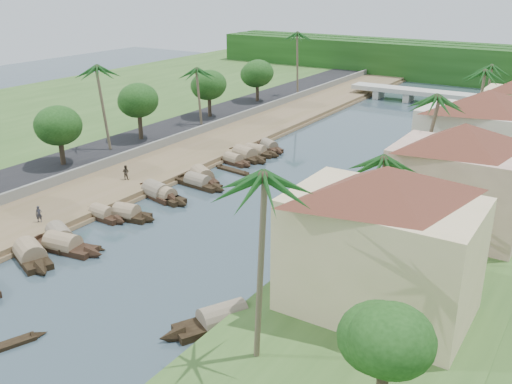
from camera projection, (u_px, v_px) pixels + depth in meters
The scene contains 45 objects.
ground at pixel (179, 247), 50.39m from camera, with size 220.00×220.00×0.00m, color #33444D.
left_bank at pixel (182, 157), 74.04m from camera, with size 10.00×180.00×0.80m, color brown.
right_bank at pixel (456, 211), 56.49m from camera, with size 16.00×180.00×1.20m, color #315221.
road at pixel (133, 145), 78.18m from camera, with size 8.00×180.00×1.40m, color black.
retaining_wall at pixel (157, 145), 75.80m from camera, with size 0.40×180.00×1.10m, color slate.
far_left_fill at pixel (12, 121), 91.43m from camera, with size 45.00×220.00×1.35m, color #315221.
treeline at pixel (463, 63), 127.99m from camera, with size 120.00×14.00×8.00m.
bridge at pixel (425, 94), 106.67m from camera, with size 28.00×4.00×2.40m.
building_near at pixel (381, 239), 37.06m from camera, with size 14.85×14.85×10.20m.
building_mid at pixel (458, 177), 49.29m from camera, with size 14.11×14.11×9.70m.
building_far at pixel (482, 136), 60.76m from camera, with size 15.59×15.59×10.20m.
sampan_1 at pixel (30, 255), 47.99m from camera, with size 8.40×4.80×2.43m.
sampan_2 at pixel (63, 245), 49.69m from camera, with size 8.87×3.02×2.29m.
sampan_3 at pixel (60, 237), 51.34m from camera, with size 8.21×4.87×2.21m.
sampan_4 at pixel (102, 214), 56.16m from camera, with size 6.61×1.78×1.91m.
sampan_5 at pixel (126, 214), 56.19m from camera, with size 6.98×2.88×2.18m.
sampan_6 at pixel (157, 193), 61.75m from camera, with size 8.45×3.67×2.43m.
sampan_7 at pixel (163, 195), 61.05m from camera, with size 8.18×3.13×2.14m.
sampan_8 at pixel (202, 177), 66.57m from camera, with size 7.78×5.68×2.43m.
sampan_9 at pixel (198, 183), 64.78m from camera, with size 8.42×2.37×2.11m.
sampan_10 at pixel (233, 160), 72.61m from camera, with size 6.69×2.54×1.86m.
sampan_11 at pixel (245, 155), 74.61m from camera, with size 8.60×3.86×2.39m.
sampan_12 at pixel (269, 146), 78.63m from camera, with size 7.14×4.83×1.83m.
sampan_13 at pixel (255, 152), 76.15m from camera, with size 7.62×2.10×2.08m.
sampan_14 at pixel (223, 319), 39.01m from camera, with size 6.08×9.17×2.29m.
sampan_15 at pixel (322, 227), 53.39m from camera, with size 2.31×7.91×2.10m.
sampan_16 at pixel (384, 174), 67.47m from camera, with size 2.15×7.52×1.86m.
canoe_0 at pixel (0, 348), 36.51m from camera, with size 3.01×5.98×0.81m.
canoe_1 at pixel (83, 247), 50.13m from camera, with size 4.51×1.94×0.73m.
canoe_2 at pixel (233, 171), 69.73m from camera, with size 6.28×1.76×0.90m.
palm_0 at pixel (258, 179), 30.04m from camera, with size 3.20×3.20×13.03m.
palm_1 at pixel (375, 160), 42.14m from camera, with size 3.20×3.20×10.22m.
palm_2 at pixel (428, 98), 54.54m from camera, with size 3.20×3.20×12.01m.
palm_3 at pixel (484, 73), 69.94m from camera, with size 3.20×3.20×11.84m.
palm_5 at pixel (101, 69), 70.16m from camera, with size 3.20×3.20×12.03m.
palm_6 at pixel (199, 71), 83.29m from camera, with size 3.20×3.20×9.77m.
palm_7 at pixel (491, 67), 83.39m from camera, with size 3.20×3.20×10.43m.
palm_8 at pixel (299, 35), 103.46m from camera, with size 3.20×3.20×12.83m.
tree_2 at pixel (59, 126), 66.34m from camera, with size 5.41×5.41×6.91m.
tree_3 at pixel (138, 101), 76.70m from camera, with size 5.36×5.36×7.52m.
tree_4 at pixel (209, 86), 89.33m from camera, with size 5.36×5.36×7.18m.
tree_5 at pixel (257, 74), 100.65m from camera, with size 5.51×5.51×7.11m.
tree_7 at pixel (386, 341), 27.44m from camera, with size 4.24×4.24×6.62m.
person_near at pixel (39, 214), 53.20m from camera, with size 0.58×0.38×1.59m, color #292A32.
person_far at pixel (126, 172), 64.41m from camera, with size 0.81×0.63×1.67m, color #322B23.
Camera 1 is at (30.03, -34.71, 22.43)m, focal length 40.00 mm.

